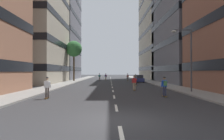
{
  "coord_description": "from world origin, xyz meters",
  "views": [
    {
      "loc": [
        -0.43,
        -8.6,
        2.21
      ],
      "look_at": [
        0.0,
        20.93,
        2.46
      ],
      "focal_mm": 30.51,
      "sensor_mm": 36.0,
      "label": 1
    }
  ],
  "objects": [
    {
      "name": "street_tree_near",
      "position": [
        -8.39,
        34.28,
        7.27
      ],
      "size": [
        3.57,
        3.57,
        8.99
      ],
      "color": "#4C3823",
      "rests_on": "sidewalk_left"
    },
    {
      "name": "building_left_far",
      "position": [
        -18.02,
        46.42,
        15.08
      ],
      "size": [
        16.41,
        18.19,
        29.97
      ],
      "color": "slate",
      "rests_on": "ground_plane"
    },
    {
      "name": "skater_0",
      "position": [
        4.41,
        7.95,
        1.02
      ],
      "size": [
        0.55,
        0.92,
        1.78
      ],
      "color": "brown",
      "rests_on": "ground_plane"
    },
    {
      "name": "sidewalk_left",
      "position": [
        -8.39,
        35.41,
        0.07
      ],
      "size": [
        2.98,
        86.55,
        0.14
      ],
      "primitive_type": "cube",
      "color": "gray",
      "rests_on": "ground_plane"
    },
    {
      "name": "skater_5",
      "position": [
        -5.51,
        7.01,
        0.98
      ],
      "size": [
        0.54,
        0.91,
        1.78
      ],
      "color": "brown",
      "rests_on": "ground_plane"
    },
    {
      "name": "streetlamp_right",
      "position": [
        7.72,
        10.99,
        4.14
      ],
      "size": [
        2.13,
        0.3,
        6.5
      ],
      "color": "#3F3F44",
      "rests_on": "sidewalk_right"
    },
    {
      "name": "sidewalk_right",
      "position": [
        8.39,
        35.41,
        0.07
      ],
      "size": [
        2.98,
        86.55,
        0.14
      ],
      "primitive_type": "cube",
      "color": "gray",
      "rests_on": "ground_plane"
    },
    {
      "name": "skater_6",
      "position": [
        -1.34,
        41.06,
        1.02
      ],
      "size": [
        0.56,
        0.92,
        1.78
      ],
      "color": "brown",
      "rests_on": "ground_plane"
    },
    {
      "name": "skater_4",
      "position": [
        3.85,
        35.45,
        1.02
      ],
      "size": [
        0.56,
        0.92,
        1.78
      ],
      "color": "brown",
      "rests_on": "ground_plane"
    },
    {
      "name": "building_right_far",
      "position": [
        18.02,
        46.42,
        15.58
      ],
      "size": [
        16.41,
        22.27,
        30.97
      ],
      "color": "#BCB29E",
      "rests_on": "ground_plane"
    },
    {
      "name": "skater_2",
      "position": [
        2.52,
        13.71,
        0.98
      ],
      "size": [
        0.54,
        0.91,
        1.78
      ],
      "color": "brown",
      "rests_on": "ground_plane"
    },
    {
      "name": "skater_1",
      "position": [
        -2.93,
        40.26,
        1.02
      ],
      "size": [
        0.55,
        0.92,
        1.78
      ],
      "color": "brown",
      "rests_on": "ground_plane"
    },
    {
      "name": "ground_plane",
      "position": [
        0.0,
        31.47,
        0.0
      ],
      "size": [
        188.83,
        188.83,
        0.0
      ],
      "primitive_type": "plane",
      "color": "#333335"
    },
    {
      "name": "building_right_mid",
      "position": [
        18.02,
        28.31,
        14.07
      ],
      "size": [
        16.41,
        18.22,
        27.96
      ],
      "color": "slate",
      "rests_on": "ground_plane"
    },
    {
      "name": "lane_markings",
      "position": [
        0.0,
        33.0,
        0.0
      ],
      "size": [
        0.16,
        72.2,
        0.01
      ],
      "color": "silver",
      "rests_on": "ground_plane"
    },
    {
      "name": "parked_car_near",
      "position": [
        5.69,
        31.08,
        0.7
      ],
      "size": [
        1.82,
        4.4,
        1.52
      ],
      "color": "navy",
      "rests_on": "ground_plane"
    },
    {
      "name": "skater_3",
      "position": [
        3.77,
        21.67,
        1.02
      ],
      "size": [
        0.56,
        0.92,
        1.78
      ],
      "color": "brown",
      "rests_on": "ground_plane"
    }
  ]
}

